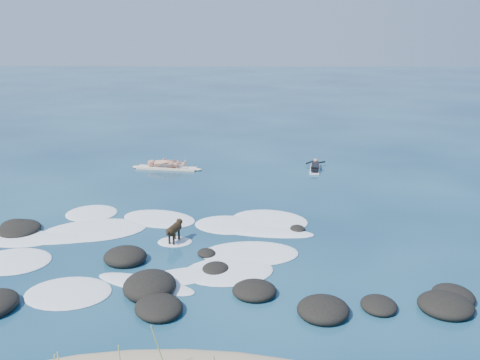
{
  "coord_description": "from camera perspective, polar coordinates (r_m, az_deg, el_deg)",
  "views": [
    {
      "loc": [
        1.52,
        -15.82,
        6.57
      ],
      "look_at": [
        0.78,
        4.0,
        0.9
      ],
      "focal_mm": 40.0,
      "sensor_mm": 36.0,
      "label": 1
    }
  ],
  "objects": [
    {
      "name": "dog",
      "position": [
        17.0,
        -6.98,
        -5.18
      ],
      "size": [
        0.48,
        1.1,
        0.72
      ],
      "rotation": [
        0.0,
        0.0,
        1.29
      ],
      "color": "black",
      "rests_on": "ground"
    },
    {
      "name": "paddling_surfer_rig",
      "position": [
        25.89,
        8.01,
        1.38
      ],
      "size": [
        0.97,
        2.19,
        0.38
      ],
      "rotation": [
        0.0,
        0.0,
        1.44
      ],
      "color": "white",
      "rests_on": "ground"
    },
    {
      "name": "breaking_foam",
      "position": [
        17.35,
        -9.35,
        -6.49
      ],
      "size": [
        11.27,
        8.21,
        0.12
      ],
      "color": "white",
      "rests_on": "ground"
    },
    {
      "name": "ground",
      "position": [
        17.2,
        -3.12,
        -6.53
      ],
      "size": [
        160.0,
        160.0,
        0.0
      ],
      "primitive_type": "plane",
      "color": "#0A2642",
      "rests_on": "ground"
    },
    {
      "name": "standing_surfer_rig",
      "position": [
        25.8,
        -7.89,
        2.83
      ],
      "size": [
        3.47,
        0.96,
        1.97
      ],
      "rotation": [
        0.0,
        0.0,
        -0.13
      ],
      "color": "beige",
      "rests_on": "ground"
    },
    {
      "name": "reef_rocks",
      "position": [
        14.54,
        -5.56,
        -10.48
      ],
      "size": [
        14.42,
        6.92,
        0.61
      ],
      "color": "black",
      "rests_on": "ground"
    }
  ]
}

